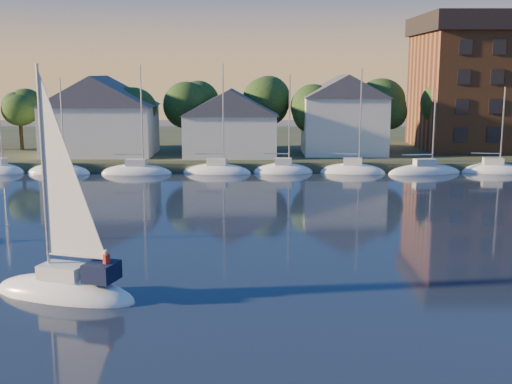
{
  "coord_description": "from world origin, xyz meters",
  "views": [
    {
      "loc": [
        -3.0,
        -20.92,
        11.06
      ],
      "look_at": [
        -2.95,
        22.0,
        3.02
      ],
      "focal_mm": 45.0,
      "sensor_mm": 36.0,
      "label": 1
    }
  ],
  "objects_px": {
    "clubhouse_west": "(100,115)",
    "clubhouse_centre": "(231,122)",
    "clubhouse_east": "(344,114)",
    "hero_sailboat": "(66,286)"
  },
  "relations": [
    {
      "from": "clubhouse_west",
      "to": "clubhouse_east",
      "type": "relative_size",
      "value": 1.3
    },
    {
      "from": "clubhouse_west",
      "to": "clubhouse_centre",
      "type": "distance_m",
      "value": 16.05
    },
    {
      "from": "clubhouse_east",
      "to": "hero_sailboat",
      "type": "height_order",
      "value": "hero_sailboat"
    },
    {
      "from": "hero_sailboat",
      "to": "clubhouse_west",
      "type": "bearing_deg",
      "value": -60.89
    },
    {
      "from": "clubhouse_west",
      "to": "hero_sailboat",
      "type": "relative_size",
      "value": 1.09
    },
    {
      "from": "clubhouse_west",
      "to": "hero_sailboat",
      "type": "height_order",
      "value": "hero_sailboat"
    },
    {
      "from": "clubhouse_east",
      "to": "hero_sailboat",
      "type": "relative_size",
      "value": 0.84
    },
    {
      "from": "clubhouse_west",
      "to": "clubhouse_centre",
      "type": "relative_size",
      "value": 1.18
    },
    {
      "from": "clubhouse_east",
      "to": "clubhouse_centre",
      "type": "bearing_deg",
      "value": -171.87
    },
    {
      "from": "clubhouse_centre",
      "to": "clubhouse_west",
      "type": "bearing_deg",
      "value": 176.42
    }
  ]
}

